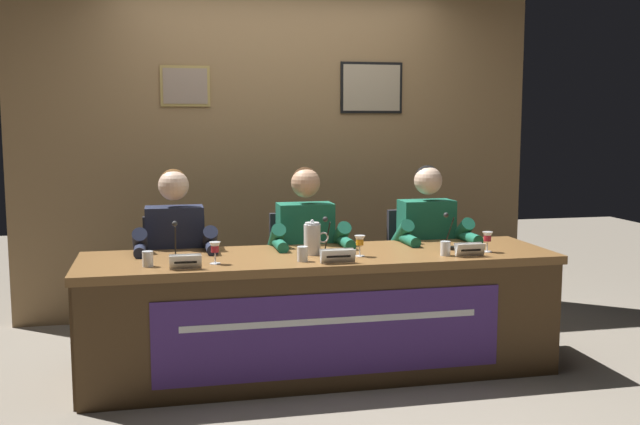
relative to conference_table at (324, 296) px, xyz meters
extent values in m
plane|color=gray|center=(0.00, 0.11, -0.49)|extent=(12.00, 12.00, 0.00)
cube|color=#937047|center=(0.00, 1.56, 0.81)|extent=(4.02, 0.12, 2.60)
cube|color=tan|center=(-0.72, 1.49, 1.28)|extent=(0.36, 0.02, 0.30)
cube|color=gray|center=(-0.72, 1.48, 1.28)|extent=(0.32, 0.01, 0.26)
cube|color=black|center=(0.72, 1.49, 1.28)|extent=(0.50, 0.02, 0.40)
cube|color=tan|center=(0.72, 1.48, 1.28)|extent=(0.46, 0.01, 0.36)
cube|color=brown|center=(0.00, 0.11, 0.21)|extent=(2.82, 0.76, 0.05)
cube|color=#4C341B|center=(0.00, -0.26, -0.15)|extent=(2.76, 0.04, 0.67)
cube|color=#4C341B|center=(-1.36, 0.11, -0.15)|extent=(0.08, 0.68, 0.67)
cube|color=#4C341B|center=(1.36, 0.11, -0.15)|extent=(0.08, 0.68, 0.67)
cube|color=#4C2D7A|center=(-0.01, -0.28, -0.15)|extent=(1.97, 0.01, 0.47)
cube|color=white|center=(-0.01, -0.28, -0.07)|extent=(1.67, 0.00, 0.04)
cylinder|color=black|center=(-0.84, 0.59, -0.48)|extent=(0.44, 0.44, 0.02)
cylinder|color=black|center=(-0.84, 0.59, -0.27)|extent=(0.05, 0.05, 0.39)
cube|color=#232328|center=(-0.84, 0.59, -0.06)|extent=(0.44, 0.44, 0.03)
cube|color=#232328|center=(-0.84, 0.79, 0.18)|extent=(0.40, 0.05, 0.44)
cylinder|color=black|center=(-0.94, 0.24, -0.26)|extent=(0.10, 0.10, 0.45)
cylinder|color=black|center=(-0.74, 0.24, -0.26)|extent=(0.10, 0.10, 0.45)
cylinder|color=black|center=(-0.94, 0.39, 0.01)|extent=(0.13, 0.34, 0.13)
cylinder|color=black|center=(-0.74, 0.39, 0.01)|extent=(0.13, 0.34, 0.13)
cube|color=#1E2338|center=(-0.84, 0.56, 0.25)|extent=(0.36, 0.20, 0.48)
sphere|color=beige|center=(-0.84, 0.54, 0.62)|extent=(0.19, 0.19, 0.19)
sphere|color=#593819|center=(-0.84, 0.55, 0.64)|extent=(0.17, 0.17, 0.17)
cylinder|color=#1E2338|center=(-1.05, 0.46, 0.27)|extent=(0.09, 0.30, 0.25)
cylinder|color=#1E2338|center=(-0.63, 0.46, 0.27)|extent=(0.09, 0.30, 0.25)
cylinder|color=#1E2338|center=(-1.05, 0.30, 0.26)|extent=(0.07, 0.24, 0.07)
cylinder|color=#1E2338|center=(-0.63, 0.30, 0.26)|extent=(0.07, 0.24, 0.07)
cube|color=white|center=(-0.80, -0.19, 0.27)|extent=(0.17, 0.03, 0.08)
cube|color=white|center=(-0.80, -0.16, 0.27)|extent=(0.17, 0.03, 0.08)
cube|color=black|center=(-0.80, -0.19, 0.27)|extent=(0.12, 0.01, 0.01)
cylinder|color=white|center=(-0.64, -0.07, 0.24)|extent=(0.06, 0.06, 0.00)
cylinder|color=white|center=(-0.64, -0.07, 0.27)|extent=(0.01, 0.01, 0.05)
cone|color=white|center=(-0.64, -0.07, 0.33)|extent=(0.06, 0.06, 0.06)
cylinder|color=#B21E2D|center=(-0.64, -0.07, 0.32)|extent=(0.04, 0.04, 0.04)
cylinder|color=silver|center=(-1.00, -0.06, 0.28)|extent=(0.06, 0.06, 0.08)
cylinder|color=silver|center=(-1.00, -0.06, 0.26)|extent=(0.05, 0.05, 0.05)
cylinder|color=black|center=(-0.85, 0.04, 0.24)|extent=(0.06, 0.06, 0.02)
cylinder|color=black|center=(-0.85, 0.11, 0.34)|extent=(0.01, 0.13, 0.18)
sphere|color=#2D2D2D|center=(-0.85, 0.17, 0.43)|extent=(0.03, 0.03, 0.03)
cylinder|color=black|center=(0.00, 0.59, -0.48)|extent=(0.44, 0.44, 0.02)
cylinder|color=black|center=(0.00, 0.59, -0.27)|extent=(0.05, 0.05, 0.39)
cube|color=#232328|center=(0.00, 0.59, -0.06)|extent=(0.44, 0.44, 0.03)
cube|color=#232328|center=(0.00, 0.79, 0.18)|extent=(0.40, 0.05, 0.44)
cylinder|color=black|center=(-0.10, 0.24, -0.26)|extent=(0.10, 0.10, 0.45)
cylinder|color=black|center=(0.10, 0.24, -0.26)|extent=(0.10, 0.10, 0.45)
cylinder|color=black|center=(-0.10, 0.39, 0.01)|extent=(0.13, 0.34, 0.13)
cylinder|color=black|center=(0.10, 0.39, 0.01)|extent=(0.13, 0.34, 0.13)
cube|color=#196047|center=(0.00, 0.56, 0.25)|extent=(0.36, 0.20, 0.48)
sphere|color=tan|center=(0.00, 0.54, 0.62)|extent=(0.19, 0.19, 0.19)
sphere|color=#331E0F|center=(0.00, 0.55, 0.64)|extent=(0.17, 0.17, 0.17)
cylinder|color=#196047|center=(-0.21, 0.46, 0.27)|extent=(0.09, 0.30, 0.25)
cylinder|color=#196047|center=(0.21, 0.46, 0.27)|extent=(0.09, 0.30, 0.25)
cylinder|color=#196047|center=(-0.21, 0.30, 0.26)|extent=(0.07, 0.24, 0.07)
cylinder|color=#196047|center=(0.21, 0.30, 0.26)|extent=(0.07, 0.24, 0.07)
cube|color=white|center=(0.04, -0.20, 0.27)|extent=(0.20, 0.03, 0.08)
cube|color=white|center=(0.04, -0.17, 0.27)|extent=(0.20, 0.03, 0.08)
cube|color=black|center=(0.04, -0.21, 0.27)|extent=(0.14, 0.01, 0.01)
cylinder|color=white|center=(0.21, -0.02, 0.24)|extent=(0.06, 0.06, 0.00)
cylinder|color=white|center=(0.21, -0.02, 0.27)|extent=(0.01, 0.01, 0.05)
cone|color=white|center=(0.21, -0.02, 0.33)|extent=(0.06, 0.06, 0.06)
cylinder|color=orange|center=(0.21, -0.02, 0.32)|extent=(0.04, 0.04, 0.04)
cylinder|color=silver|center=(-0.15, -0.10, 0.28)|extent=(0.06, 0.06, 0.08)
cylinder|color=silver|center=(-0.15, -0.10, 0.26)|extent=(0.05, 0.05, 0.05)
cylinder|color=black|center=(0.05, 0.04, 0.24)|extent=(0.06, 0.06, 0.02)
cylinder|color=black|center=(0.05, 0.10, 0.34)|extent=(0.01, 0.13, 0.18)
sphere|color=#2D2D2D|center=(0.05, 0.17, 0.43)|extent=(0.03, 0.03, 0.03)
cylinder|color=black|center=(0.84, 0.59, -0.48)|extent=(0.44, 0.44, 0.02)
cylinder|color=black|center=(0.84, 0.59, -0.27)|extent=(0.05, 0.05, 0.39)
cube|color=#232328|center=(0.84, 0.59, -0.06)|extent=(0.44, 0.44, 0.03)
cube|color=#232328|center=(0.84, 0.79, 0.18)|extent=(0.40, 0.05, 0.44)
cylinder|color=black|center=(0.74, 0.24, -0.26)|extent=(0.10, 0.10, 0.45)
cylinder|color=black|center=(0.94, 0.24, -0.26)|extent=(0.10, 0.10, 0.45)
cylinder|color=black|center=(0.74, 0.39, 0.01)|extent=(0.13, 0.34, 0.13)
cylinder|color=black|center=(0.94, 0.39, 0.01)|extent=(0.13, 0.34, 0.13)
cube|color=#196047|center=(0.84, 0.56, 0.25)|extent=(0.36, 0.20, 0.48)
sphere|color=beige|center=(0.84, 0.54, 0.62)|extent=(0.19, 0.19, 0.19)
sphere|color=black|center=(0.84, 0.55, 0.64)|extent=(0.17, 0.17, 0.17)
cylinder|color=#196047|center=(0.63, 0.46, 0.27)|extent=(0.09, 0.30, 0.25)
cylinder|color=#196047|center=(1.05, 0.46, 0.27)|extent=(0.09, 0.30, 0.25)
cylinder|color=#196047|center=(0.63, 0.30, 0.26)|extent=(0.07, 0.24, 0.07)
cylinder|color=#196047|center=(1.05, 0.30, 0.26)|extent=(0.07, 0.24, 0.07)
cube|color=white|center=(0.84, -0.17, 0.27)|extent=(0.17, 0.03, 0.08)
cube|color=white|center=(0.84, -0.14, 0.27)|extent=(0.17, 0.03, 0.08)
cube|color=black|center=(0.84, -0.18, 0.27)|extent=(0.12, 0.01, 0.01)
cylinder|color=white|center=(1.00, -0.05, 0.24)|extent=(0.06, 0.06, 0.00)
cylinder|color=white|center=(1.00, -0.05, 0.27)|extent=(0.01, 0.01, 0.05)
cone|color=white|center=(1.00, -0.05, 0.33)|extent=(0.06, 0.06, 0.06)
cylinder|color=#B21E2D|center=(1.00, -0.05, 0.32)|extent=(0.04, 0.04, 0.04)
cylinder|color=silver|center=(0.71, -0.10, 0.28)|extent=(0.06, 0.06, 0.08)
cylinder|color=silver|center=(0.71, -0.10, 0.26)|extent=(0.05, 0.05, 0.05)
cylinder|color=black|center=(0.83, 0.07, 0.24)|extent=(0.06, 0.06, 0.02)
cylinder|color=black|center=(0.83, 0.13, 0.34)|extent=(0.01, 0.13, 0.18)
sphere|color=#2D2D2D|center=(0.83, 0.20, 0.43)|extent=(0.03, 0.03, 0.03)
cylinder|color=silver|center=(-0.05, 0.10, 0.32)|extent=(0.10, 0.10, 0.18)
cylinder|color=silver|center=(-0.05, 0.10, 0.42)|extent=(0.09, 0.09, 0.01)
sphere|color=silver|center=(-0.05, 0.10, 0.43)|extent=(0.02, 0.02, 0.02)
torus|color=silver|center=(0.02, 0.10, 0.33)|extent=(0.07, 0.01, 0.07)
camera|label=1|loc=(-0.93, -4.13, 1.03)|focal=41.39mm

